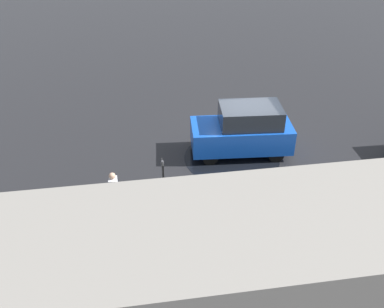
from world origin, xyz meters
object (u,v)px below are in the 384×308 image
object	(u,v)px
fire_hydrant	(149,193)
moving_hatchback	(244,130)
sign_post	(163,183)
pedestrian	(113,186)

from	to	relation	value
fire_hydrant	moving_hatchback	bearing A→B (deg)	-146.85
moving_hatchback	sign_post	xyz separation A→B (m)	(3.48, 3.65, 0.55)
moving_hatchback	pedestrian	bearing A→B (deg)	25.10
moving_hatchback	pedestrian	world-z (taller)	moving_hatchback
pedestrian	sign_post	distance (m)	2.23
fire_hydrant	sign_post	size ratio (longest dim) A/B	0.33
pedestrian	sign_post	size ratio (longest dim) A/B	0.51
sign_post	pedestrian	bearing A→B (deg)	-38.69
moving_hatchback	sign_post	bearing A→B (deg)	46.37
fire_hydrant	pedestrian	xyz separation A→B (m)	(1.15, -0.19, 0.28)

